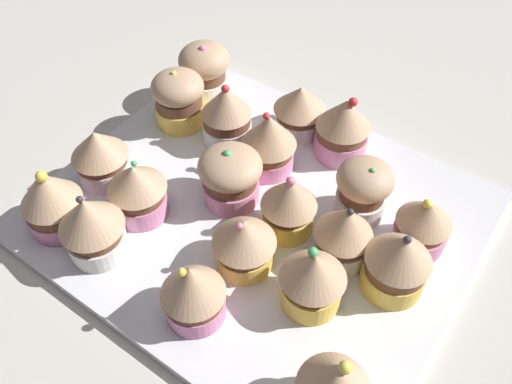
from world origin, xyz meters
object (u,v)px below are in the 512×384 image
(cupcake_16, at_px, (423,223))
(cupcake_11, at_px, (396,264))
(cupcake_13, at_px, (227,115))
(cupcake_18, at_px, (300,108))
(cupcake_5, at_px, (138,190))
(cupcake_8, at_px, (229,178))
(cupcake_9, at_px, (289,203))
(cupcake_4, at_px, (100,155))
(cupcake_1, at_px, (92,226))
(baking_tray, at_px, (256,214))
(cupcake_7, at_px, (313,279))
(cupcake_2, at_px, (193,291))
(cupcake_14, at_px, (269,142))
(cupcake_10, at_px, (345,232))
(cupcake_6, at_px, (244,242))
(cupcake_0, at_px, (51,200))
(cupcake_15, at_px, (363,189))
(cupcake_19, at_px, (343,127))
(cupcake_17, at_px, (205,69))
(cupcake_12, at_px, (179,98))

(cupcake_16, bearing_deg, cupcake_11, -90.33)
(cupcake_13, height_order, cupcake_18, cupcake_13)
(cupcake_5, relative_size, cupcake_8, 1.02)
(cupcake_9, bearing_deg, cupcake_4, -164.05)
(cupcake_1, distance_m, cupcake_18, 0.28)
(baking_tray, height_order, cupcake_5, cupcake_5)
(cupcake_5, height_order, cupcake_7, cupcake_7)
(cupcake_2, bearing_deg, cupcake_18, 102.23)
(cupcake_5, xyz_separation_m, cupcake_14, (0.07, 0.13, 0.00))
(cupcake_1, bearing_deg, cupcake_10, 34.12)
(cupcake_1, relative_size, cupcake_6, 1.17)
(cupcake_4, bearing_deg, cupcake_11, 9.77)
(cupcake_0, bearing_deg, cupcake_2, 0.78)
(cupcake_0, relative_size, cupcake_2, 1.08)
(cupcake_15, bearing_deg, cupcake_7, -83.65)
(cupcake_10, bearing_deg, cupcake_14, 155.48)
(cupcake_10, bearing_deg, cupcake_2, -119.84)
(cupcake_14, height_order, cupcake_18, cupcake_14)
(cupcake_2, distance_m, cupcake_15, 0.20)
(cupcake_11, bearing_deg, cupcake_19, 134.36)
(cupcake_6, bearing_deg, cupcake_0, -158.75)
(cupcake_15, bearing_deg, cupcake_9, -130.25)
(cupcake_4, bearing_deg, cupcake_5, -11.01)
(cupcake_17, bearing_deg, cupcake_18, 3.52)
(cupcake_8, bearing_deg, cupcake_10, 2.71)
(cupcake_2, bearing_deg, cupcake_7, 42.27)
(cupcake_1, bearing_deg, cupcake_15, 45.65)
(cupcake_0, distance_m, cupcake_15, 0.31)
(cupcake_15, bearing_deg, cupcake_17, 165.69)
(cupcake_6, xyz_separation_m, cupcake_7, (0.07, 0.00, 0.00))
(cupcake_11, bearing_deg, cupcake_18, 144.09)
(cupcake_9, bearing_deg, cupcake_19, 95.28)
(cupcake_5, height_order, cupcake_13, cupcake_13)
(baking_tray, relative_size, cupcake_4, 6.39)
(cupcake_6, bearing_deg, cupcake_14, 114.50)
(cupcake_13, distance_m, cupcake_17, 0.10)
(cupcake_1, xyz_separation_m, cupcake_16, (0.26, 0.19, -0.01))
(cupcake_9, bearing_deg, cupcake_1, -136.01)
(cupcake_4, distance_m, cupcake_17, 0.19)
(cupcake_8, height_order, cupcake_16, cupcake_8)
(cupcake_10, distance_m, cupcake_11, 0.06)
(cupcake_9, bearing_deg, cupcake_11, -1.53)
(baking_tray, xyz_separation_m, cupcake_8, (-0.03, -0.00, 0.04))
(cupcake_5, relative_size, cupcake_14, 0.90)
(baking_tray, relative_size, cupcake_8, 6.30)
(baking_tray, bearing_deg, cupcake_8, -173.87)
(baking_tray, height_order, cupcake_12, cupcake_12)
(cupcake_10, xyz_separation_m, cupcake_14, (-0.13, 0.06, 0.00))
(cupcake_2, relative_size, cupcake_16, 1.10)
(cupcake_2, bearing_deg, cupcake_10, 60.16)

